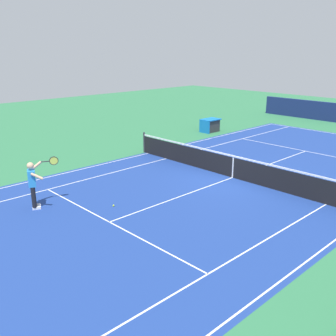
{
  "coord_description": "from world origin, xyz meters",
  "views": [
    {
      "loc": [
        12.85,
        9.43,
        5.3
      ],
      "look_at": [
        3.04,
        -0.81,
        0.9
      ],
      "focal_mm": 41.51,
      "sensor_mm": 36.0,
      "label": 1
    }
  ],
  "objects_px": {
    "tennis_player_near": "(33,183)",
    "tennis_ball": "(114,206)",
    "equipment_cart_tarped": "(210,125)",
    "tennis_net": "(233,167)"
  },
  "relations": [
    {
      "from": "tennis_ball",
      "to": "tennis_player_near",
      "type": "bearing_deg",
      "value": -40.93
    },
    {
      "from": "tennis_player_near",
      "to": "equipment_cart_tarped",
      "type": "bearing_deg",
      "value": -163.75
    },
    {
      "from": "tennis_player_near",
      "to": "equipment_cart_tarped",
      "type": "distance_m",
      "value": 14.7
    },
    {
      "from": "tennis_ball",
      "to": "tennis_net",
      "type": "bearing_deg",
      "value": 170.31
    },
    {
      "from": "tennis_ball",
      "to": "equipment_cart_tarped",
      "type": "xyz_separation_m",
      "value": [
        -12.08,
        -5.86,
        0.4
      ]
    },
    {
      "from": "tennis_player_near",
      "to": "tennis_ball",
      "type": "bearing_deg",
      "value": 139.07
    },
    {
      "from": "tennis_net",
      "to": "tennis_ball",
      "type": "relative_size",
      "value": 177.27
    },
    {
      "from": "tennis_player_near",
      "to": "equipment_cart_tarped",
      "type": "relative_size",
      "value": 1.36
    },
    {
      "from": "tennis_net",
      "to": "equipment_cart_tarped",
      "type": "xyz_separation_m",
      "value": [
        -6.53,
        -6.81,
        -0.05
      ]
    },
    {
      "from": "tennis_player_near",
      "to": "equipment_cart_tarped",
      "type": "xyz_separation_m",
      "value": [
        -14.1,
        -4.11,
        -0.49
      ]
    }
  ]
}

